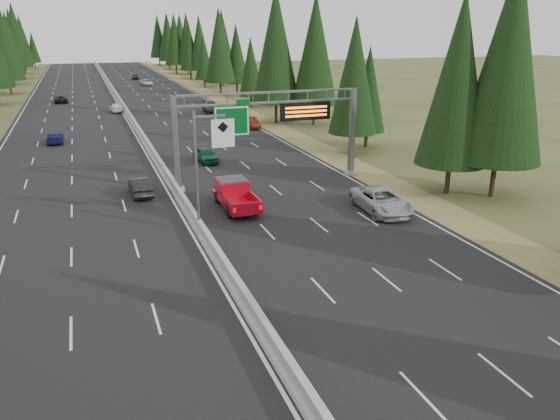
# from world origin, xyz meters

# --- Properties ---
(road) EXTENTS (32.00, 260.00, 0.08)m
(road) POSITION_xyz_m (0.00, 80.00, 0.04)
(road) COLOR black
(road) RESTS_ON ground
(shoulder_right) EXTENTS (3.60, 260.00, 0.06)m
(shoulder_right) POSITION_xyz_m (17.80, 80.00, 0.03)
(shoulder_right) COLOR olive
(shoulder_right) RESTS_ON ground
(shoulder_left) EXTENTS (3.60, 260.00, 0.06)m
(shoulder_left) POSITION_xyz_m (-17.80, 80.00, 0.03)
(shoulder_left) COLOR #3E4821
(shoulder_left) RESTS_ON ground
(median_barrier) EXTENTS (0.70, 260.00, 0.85)m
(median_barrier) POSITION_xyz_m (0.00, 80.00, 0.41)
(median_barrier) COLOR gray
(median_barrier) RESTS_ON road
(sign_gantry) EXTENTS (16.75, 0.98, 7.80)m
(sign_gantry) POSITION_xyz_m (8.92, 34.88, 5.27)
(sign_gantry) COLOR slate
(sign_gantry) RESTS_ON road
(hov_sign_pole) EXTENTS (2.80, 0.50, 8.00)m
(hov_sign_pole) POSITION_xyz_m (0.58, 24.97, 4.72)
(hov_sign_pole) COLOR slate
(hov_sign_pole) RESTS_ON road
(tree_row_right) EXTENTS (12.06, 241.76, 18.83)m
(tree_row_right) POSITION_xyz_m (22.01, 70.83, 9.58)
(tree_row_right) COLOR black
(tree_row_right) RESTS_ON ground
(silver_minivan) EXTENTS (3.11, 6.23, 1.69)m
(silver_minivan) POSITION_xyz_m (13.43, 24.61, 0.93)
(silver_minivan) COLOR #A9A8AD
(silver_minivan) RESTS_ON road
(red_pickup) EXTENTS (2.22, 6.22, 2.03)m
(red_pickup) POSITION_xyz_m (3.58, 29.37, 1.20)
(red_pickup) COLOR black
(red_pickup) RESTS_ON road
(car_ahead_green) EXTENTS (2.12, 4.46, 1.47)m
(car_ahead_green) POSITION_xyz_m (4.67, 44.20, 0.82)
(car_ahead_green) COLOR #135534
(car_ahead_green) RESTS_ON road
(car_ahead_dkred) EXTENTS (1.74, 4.36, 1.41)m
(car_ahead_dkred) POSITION_xyz_m (14.50, 61.02, 0.79)
(car_ahead_dkred) COLOR #51190B
(car_ahead_dkred) RESTS_ON road
(car_ahead_dkgrey) EXTENTS (2.43, 5.37, 1.53)m
(car_ahead_dkgrey) POSITION_xyz_m (12.52, 76.04, 0.84)
(car_ahead_dkgrey) COLOR black
(car_ahead_dkgrey) RESTS_ON road
(car_ahead_white) EXTENTS (2.72, 5.07, 1.35)m
(car_ahead_white) POSITION_xyz_m (8.12, 122.05, 0.76)
(car_ahead_white) COLOR silver
(car_ahead_white) RESTS_ON road
(car_ahead_far) EXTENTS (1.88, 4.15, 1.38)m
(car_ahead_far) POSITION_xyz_m (7.21, 138.57, 0.77)
(car_ahead_far) COLOR black
(car_ahead_far) RESTS_ON road
(car_onc_near) EXTENTS (1.67, 4.47, 1.46)m
(car_onc_near) POSITION_xyz_m (-2.73, 34.82, 0.81)
(car_onc_near) COLOR black
(car_onc_near) RESTS_ON road
(car_onc_blue) EXTENTS (1.79, 4.40, 1.28)m
(car_onc_blue) POSITION_xyz_m (-9.82, 59.41, 0.72)
(car_onc_blue) COLOR navy
(car_onc_blue) RESTS_ON road
(car_onc_white) EXTENTS (2.04, 4.37, 1.45)m
(car_onc_white) POSITION_xyz_m (-1.50, 81.77, 0.80)
(car_onc_white) COLOR white
(car_onc_white) RESTS_ON road
(car_onc_far) EXTENTS (2.46, 4.84, 1.31)m
(car_onc_far) POSITION_xyz_m (-9.87, 96.96, 0.73)
(car_onc_far) COLOR black
(car_onc_far) RESTS_ON road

